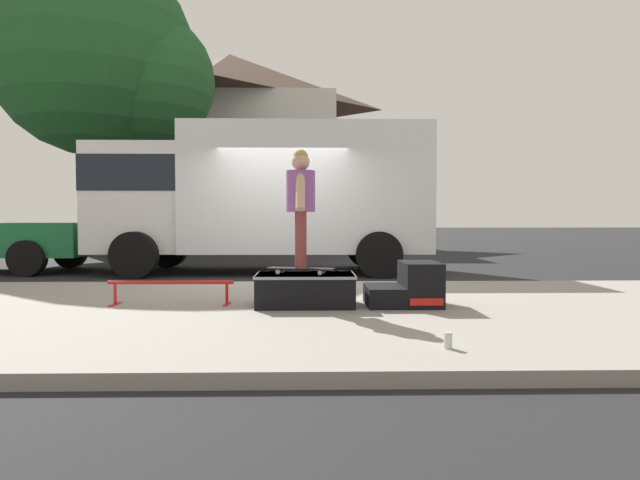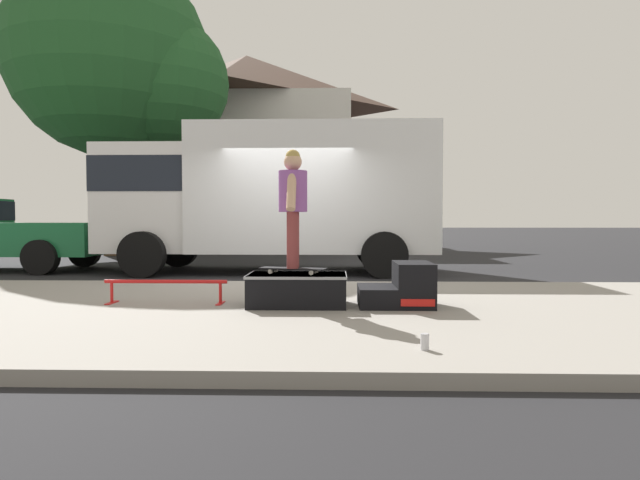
% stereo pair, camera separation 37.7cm
% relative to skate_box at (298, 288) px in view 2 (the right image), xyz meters
% --- Properties ---
extents(ground_plane, '(140.00, 140.00, 0.00)m').
position_rel_skate_box_xyz_m(ground_plane, '(-0.46, 2.88, -0.32)').
color(ground_plane, black).
extents(sidewalk_slab, '(50.00, 5.00, 0.12)m').
position_rel_skate_box_xyz_m(sidewalk_slab, '(-0.46, -0.12, -0.26)').
color(sidewalk_slab, gray).
rests_on(sidewalk_slab, ground).
extents(skate_box, '(1.14, 0.71, 0.37)m').
position_rel_skate_box_xyz_m(skate_box, '(0.00, 0.00, 0.00)').
color(skate_box, black).
rests_on(skate_box, sidewalk_slab).
extents(kicker_ramp, '(0.85, 0.69, 0.51)m').
position_rel_skate_box_xyz_m(kicker_ramp, '(1.21, -0.00, 0.01)').
color(kicker_ramp, black).
rests_on(kicker_ramp, sidewalk_slab).
extents(grind_rail, '(1.47, 0.28, 0.28)m').
position_rel_skate_box_xyz_m(grind_rail, '(-1.58, 0.10, 0.01)').
color(grind_rail, red).
rests_on(grind_rail, sidewalk_slab).
extents(skateboard, '(0.81, 0.38, 0.07)m').
position_rel_skate_box_xyz_m(skateboard, '(-0.05, 0.01, 0.23)').
color(skateboard, black).
rests_on(skateboard, skate_box).
extents(skater_kid, '(0.33, 0.71, 1.37)m').
position_rel_skate_box_xyz_m(skater_kid, '(-0.05, 0.01, 1.05)').
color(skater_kid, brown).
rests_on(skater_kid, skateboard).
extents(soda_can, '(0.07, 0.07, 0.13)m').
position_rel_skate_box_xyz_m(soda_can, '(1.12, -2.03, -0.14)').
color(soda_can, silver).
rests_on(soda_can, sidewalk_slab).
extents(box_truck, '(6.91, 2.63, 3.05)m').
position_rel_skate_box_xyz_m(box_truck, '(-0.98, 5.08, 1.38)').
color(box_truck, white).
rests_on(box_truck, ground).
extents(street_tree_main, '(6.77, 6.15, 9.26)m').
position_rel_skate_box_xyz_m(street_tree_main, '(-6.20, 10.07, 5.68)').
color(street_tree_main, brown).
rests_on(street_tree_main, ground).
extents(house_behind, '(9.54, 8.23, 8.40)m').
position_rel_skate_box_xyz_m(house_behind, '(-3.45, 16.84, 3.92)').
color(house_behind, silver).
rests_on(house_behind, ground).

